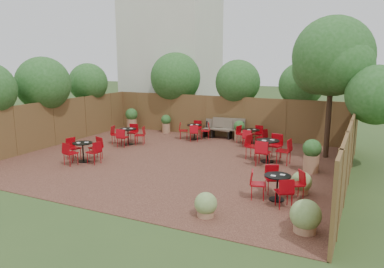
% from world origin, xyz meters
% --- Properties ---
extents(ground, '(80.00, 80.00, 0.00)m').
position_xyz_m(ground, '(0.00, 0.00, 0.00)').
color(ground, '#354F23').
rests_on(ground, ground).
extents(courtyard_paving, '(12.00, 10.00, 0.02)m').
position_xyz_m(courtyard_paving, '(0.00, 0.00, 0.01)').
color(courtyard_paving, '#391E17').
rests_on(courtyard_paving, ground).
extents(fence_back, '(12.00, 0.08, 2.00)m').
position_xyz_m(fence_back, '(0.00, 5.00, 1.00)').
color(fence_back, brown).
rests_on(fence_back, ground).
extents(fence_left, '(0.08, 10.00, 2.00)m').
position_xyz_m(fence_left, '(-6.00, 0.00, 1.00)').
color(fence_left, brown).
rests_on(fence_left, ground).
extents(fence_right, '(0.08, 10.00, 2.00)m').
position_xyz_m(fence_right, '(6.00, 0.00, 1.00)').
color(fence_right, brown).
rests_on(fence_right, ground).
extents(neighbour_building, '(5.00, 4.00, 8.00)m').
position_xyz_m(neighbour_building, '(-4.50, 8.00, 4.00)').
color(neighbour_building, beige).
rests_on(neighbour_building, ground).
extents(overhang_foliage, '(15.36, 10.58, 2.65)m').
position_xyz_m(overhang_foliage, '(-2.18, 3.03, 2.68)').
color(overhang_foliage, '#20531A').
rests_on(overhang_foliage, ground).
extents(courtyard_tree, '(3.01, 2.96, 5.34)m').
position_xyz_m(courtyard_tree, '(5.03, 3.02, 3.72)').
color(courtyard_tree, black).
rests_on(courtyard_tree, courtyard_paving).
extents(park_bench_left, '(1.64, 0.71, 0.98)m').
position_xyz_m(park_bench_left, '(0.38, 4.63, 0.53)').
color(park_bench_left, brown).
rests_on(park_bench_left, courtyard_paving).
extents(park_bench_right, '(1.43, 0.52, 0.87)m').
position_xyz_m(park_bench_right, '(-0.11, 4.62, 0.47)').
color(park_bench_right, brown).
rests_on(park_bench_right, courtyard_paving).
extents(bistro_tables, '(9.03, 7.54, 0.95)m').
position_xyz_m(bistro_tables, '(0.52, 1.06, 0.45)').
color(bistro_tables, black).
rests_on(bistro_tables, courtyard_paving).
extents(planters, '(10.41, 4.40, 1.18)m').
position_xyz_m(planters, '(-0.57, 3.31, 0.60)').
color(planters, '#9B6E4D').
rests_on(planters, courtyard_paving).
extents(low_shrubs, '(2.94, 3.21, 0.74)m').
position_xyz_m(low_shrubs, '(4.65, -3.24, 0.35)').
color(low_shrubs, '#9B6E4D').
rests_on(low_shrubs, courtyard_paving).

